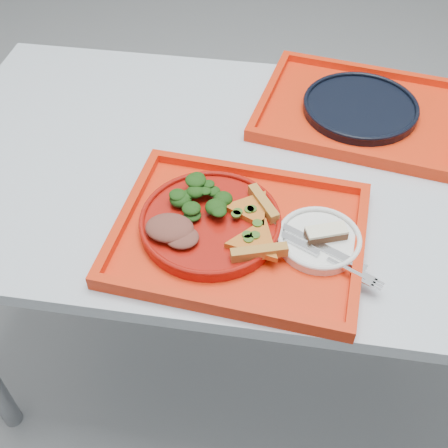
{
  "coord_description": "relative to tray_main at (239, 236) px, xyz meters",
  "views": [
    {
      "loc": [
        -0.03,
        -0.89,
        1.53
      ],
      "look_at": [
        -0.14,
        -0.21,
        0.78
      ],
      "focal_mm": 45.0,
      "sensor_mm": 36.0,
      "label": 1
    }
  ],
  "objects": [
    {
      "name": "pizza_slice_b",
      "position": [
        0.02,
        0.04,
        0.03
      ],
      "size": [
        0.14,
        0.13,
        0.02
      ],
      "primitive_type": null,
      "rotation": [
        0.0,
        0.0,
        3.73
      ],
      "color": "orange",
      "rests_on": "dinner_plate"
    },
    {
      "name": "side_plate",
      "position": [
        0.14,
        0.0,
        0.01
      ],
      "size": [
        0.15,
        0.15,
        0.01
      ],
      "primitive_type": "cylinder",
      "color": "white",
      "rests_on": "tray_main"
    },
    {
      "name": "tray_far",
      "position": [
        0.22,
        0.42,
        0.0
      ],
      "size": [
        0.5,
        0.42,
        0.01
      ],
      "primitive_type": "cube",
      "rotation": [
        0.0,
        0.0,
        -0.17
      ],
      "color": "red",
      "rests_on": "table"
    },
    {
      "name": "meat_portion",
      "position": [
        -0.12,
        -0.03,
        0.04
      ],
      "size": [
        0.09,
        0.07,
        0.03
      ],
      "primitive_type": "ellipsoid",
      "color": "brown",
      "rests_on": "dinner_plate"
    },
    {
      "name": "tray_main",
      "position": [
        0.0,
        0.0,
        0.0
      ],
      "size": [
        0.48,
        0.39,
        0.01
      ],
      "primitive_type": "cube",
      "rotation": [
        0.0,
        0.0,
        -0.09
      ],
      "color": "red",
      "rests_on": "table"
    },
    {
      "name": "ground",
      "position": [
        0.11,
        0.21,
        -0.76
      ],
      "size": [
        10.0,
        10.0,
        0.0
      ],
      "primitive_type": "plane",
      "color": "gray",
      "rests_on": "ground"
    },
    {
      "name": "salad_heap",
      "position": [
        -0.08,
        0.05,
        0.05
      ],
      "size": [
        0.1,
        0.09,
        0.05
      ],
      "primitive_type": "ellipsoid",
      "color": "black",
      "rests_on": "dinner_plate"
    },
    {
      "name": "dessert_bar",
      "position": [
        0.16,
        0.01,
        0.03
      ],
      "size": [
        0.08,
        0.05,
        0.02
      ],
      "rotation": [
        0.0,
        0.0,
        0.36
      ],
      "color": "#462717",
      "rests_on": "side_plate"
    },
    {
      "name": "pizza_slice_a",
      "position": [
        0.03,
        -0.03,
        0.03
      ],
      "size": [
        0.13,
        0.14,
        0.02
      ],
      "primitive_type": null,
      "rotation": [
        0.0,
        0.0,
        1.88
      ],
      "color": "orange",
      "rests_on": "dinner_plate"
    },
    {
      "name": "dinner_plate",
      "position": [
        -0.05,
        0.01,
        0.02
      ],
      "size": [
        0.26,
        0.26,
        0.02
      ],
      "primitive_type": "cylinder",
      "color": "#99110A",
      "rests_on": "tray_main"
    },
    {
      "name": "knife",
      "position": [
        0.14,
        -0.02,
        0.02
      ],
      "size": [
        0.17,
        0.1,
        0.01
      ],
      "primitive_type": "cube",
      "rotation": [
        0.0,
        0.0,
        -0.47
      ],
      "color": "silver",
      "rests_on": "side_plate"
    },
    {
      "name": "fork",
      "position": [
        0.16,
        -0.05,
        0.02
      ],
      "size": [
        0.17,
        0.1,
        0.01
      ],
      "primitive_type": "cube",
      "rotation": [
        0.0,
        0.0,
        -0.47
      ],
      "color": "silver",
      "rests_on": "side_plate"
    },
    {
      "name": "navy_plate",
      "position": [
        0.22,
        0.42,
        0.01
      ],
      "size": [
        0.26,
        0.26,
        0.02
      ],
      "primitive_type": "cylinder",
      "color": "black",
      "rests_on": "tray_far"
    },
    {
      "name": "table",
      "position": [
        0.11,
        0.21,
        -0.08
      ],
      "size": [
        1.6,
        0.8,
        0.75
      ],
      "color": "#B3BDC9",
      "rests_on": "ground"
    }
  ]
}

